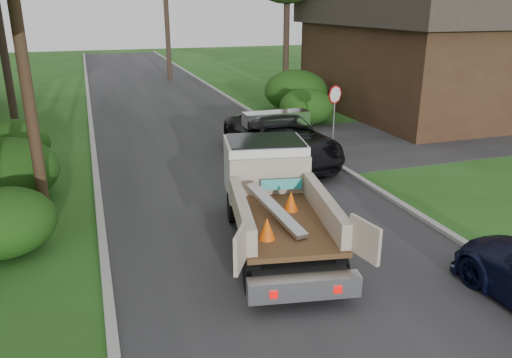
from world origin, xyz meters
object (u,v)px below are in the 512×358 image
object	(u,v)px
stop_sign	(335,103)
house_right	(426,51)
black_pickup	(280,138)
flatbed_truck	(271,189)
utility_pole	(17,17)

from	to	relation	value
stop_sign	house_right	world-z (taller)	house_right
black_pickup	stop_sign	bearing A→B (deg)	24.20
black_pickup	flatbed_truck	bearing A→B (deg)	-113.10
utility_pole	house_right	xyz separation A→B (m)	(18.48, 9.02, -2.01)
black_pickup	house_right	bearing A→B (deg)	30.62
stop_sign	flatbed_truck	size ratio (longest dim) A/B	0.41
utility_pole	stop_sign	bearing A→B (deg)	20.62
house_right	black_pickup	xyz separation A→B (m)	(-10.60, -6.25, -2.30)
stop_sign	black_pickup	world-z (taller)	stop_sign
stop_sign	house_right	size ratio (longest dim) A/B	0.19
flatbed_truck	black_pickup	size ratio (longest dim) A/B	0.97
house_right	black_pickup	size ratio (longest dim) A/B	2.09
utility_pole	house_right	world-z (taller)	utility_pole
stop_sign	black_pickup	distance (m)	3.20
utility_pole	black_pickup	bearing A→B (deg)	19.33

